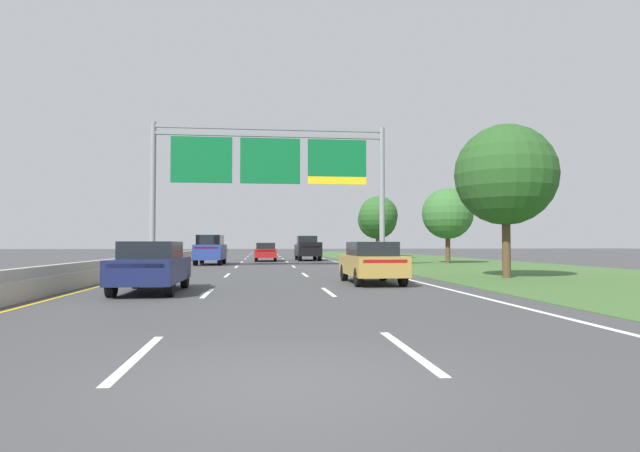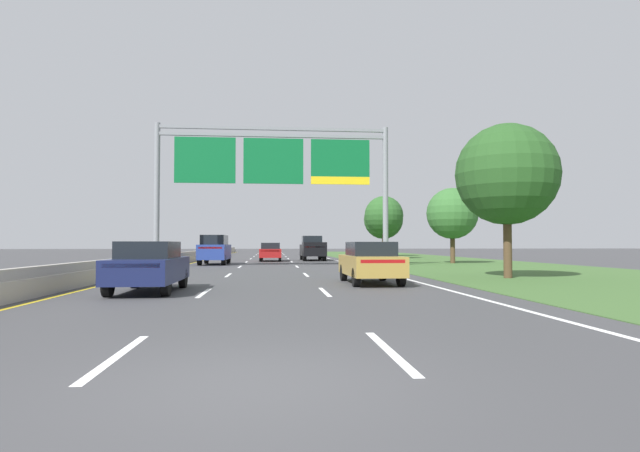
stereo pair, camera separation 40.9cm
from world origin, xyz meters
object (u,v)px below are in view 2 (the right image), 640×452
at_px(car_red_centre_lane_sedan, 271,252).
at_px(roadside_tree_mid, 452,214).
at_px(overhead_sign_gantry, 273,166).
at_px(car_blue_left_lane_suv, 215,249).
at_px(pickup_truck_black, 313,248).
at_px(car_gold_right_lane_sedan, 370,262).
at_px(car_navy_left_lane_sedan, 149,266).
at_px(roadside_tree_distant, 383,219).
at_px(roadside_tree_near, 507,175).
at_px(roadside_tree_far, 384,216).

relative_size(car_red_centre_lane_sedan, roadside_tree_mid, 0.77).
distance_m(overhead_sign_gantry, car_blue_left_lane_suv, 8.17).
height_order(pickup_truck_black, car_gold_right_lane_sedan, pickup_truck_black).
height_order(car_blue_left_lane_suv, car_navy_left_lane_sedan, car_blue_left_lane_suv).
distance_m(overhead_sign_gantry, car_red_centre_lane_sedan, 12.76).
relative_size(overhead_sign_gantry, car_gold_right_lane_sedan, 3.41).
distance_m(car_red_centre_lane_sedan, roadside_tree_distant, 21.20).
height_order(overhead_sign_gantry, car_red_centre_lane_sedan, overhead_sign_gantry).
bearing_deg(roadside_tree_mid, overhead_sign_gantry, -160.03).
bearing_deg(roadside_tree_near, roadside_tree_mid, 78.24).
bearing_deg(car_navy_left_lane_sedan, roadside_tree_mid, -38.95).
distance_m(car_blue_left_lane_suv, roadside_tree_far, 20.16).
distance_m(car_navy_left_lane_sedan, roadside_tree_far, 37.59).
distance_m(car_blue_left_lane_suv, roadside_tree_near, 21.99).
distance_m(overhead_sign_gantry, car_gold_right_lane_sedan, 15.68).
bearing_deg(roadside_tree_mid, car_navy_left_lane_sedan, -128.62).
height_order(car_red_centre_lane_sedan, roadside_tree_far, roadside_tree_far).
distance_m(overhead_sign_gantry, roadside_tree_distant, 30.58).
height_order(car_red_centre_lane_sedan, roadside_tree_near, roadside_tree_near).
height_order(roadside_tree_far, roadside_tree_distant, roadside_tree_distant).
height_order(car_blue_left_lane_suv, roadside_tree_near, roadside_tree_near).
height_order(car_red_centre_lane_sedan, car_navy_left_lane_sedan, same).
distance_m(pickup_truck_black, roadside_tree_near, 25.98).
bearing_deg(pickup_truck_black, car_navy_left_lane_sedan, 165.57).
relative_size(roadside_tree_near, roadside_tree_mid, 1.17).
bearing_deg(car_blue_left_lane_suv, car_gold_right_lane_sedan, -156.04).
xyz_separation_m(roadside_tree_near, roadside_tree_far, (0.90, 29.27, -0.22)).
distance_m(roadside_tree_near, roadside_tree_distant, 39.53).
bearing_deg(roadside_tree_far, pickup_truck_black, -149.64).
bearing_deg(pickup_truck_black, car_red_centre_lane_sedan, 112.68).
distance_m(car_gold_right_lane_sedan, car_red_centre_lane_sedan, 25.88).
bearing_deg(roadside_tree_near, car_red_centre_lane_sedan, 113.78).
height_order(overhead_sign_gantry, pickup_truck_black, overhead_sign_gantry).
bearing_deg(roadside_tree_far, car_red_centre_lane_sedan, -151.94).
distance_m(overhead_sign_gantry, roadside_tree_near, 15.71).
bearing_deg(overhead_sign_gantry, roadside_tree_far, 57.71).
distance_m(car_gold_right_lane_sedan, roadside_tree_near, 7.79).
relative_size(car_red_centre_lane_sedan, roadside_tree_distant, 0.66).
height_order(pickup_truck_black, roadside_tree_near, roadside_tree_near).
xyz_separation_m(pickup_truck_black, roadside_tree_distant, (9.59, 14.50, 3.30)).
xyz_separation_m(roadside_tree_mid, roadside_tree_far, (-2.60, 12.45, 0.50)).
height_order(car_navy_left_lane_sedan, roadside_tree_mid, roadside_tree_mid).
bearing_deg(roadside_tree_far, roadside_tree_near, -91.77).
bearing_deg(roadside_tree_distant, car_red_centre_lane_sedan, -129.61).
bearing_deg(pickup_truck_black, overhead_sign_gantry, 164.31).
relative_size(overhead_sign_gantry, pickup_truck_black, 2.78).
distance_m(car_blue_left_lane_suv, roadside_tree_distant, 29.00).
height_order(car_gold_right_lane_sedan, roadside_tree_far, roadside_tree_far).
bearing_deg(car_gold_right_lane_sedan, roadside_tree_distant, -13.29).
bearing_deg(roadside_tree_mid, car_gold_right_lane_sedan, -117.55).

